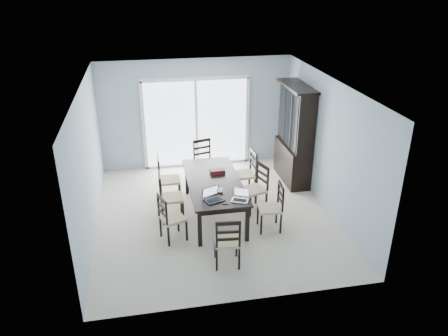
{
  "coord_description": "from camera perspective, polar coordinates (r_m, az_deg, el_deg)",
  "views": [
    {
      "loc": [
        -1.21,
        -7.36,
        4.42
      ],
      "look_at": [
        0.2,
        0.0,
        1.0
      ],
      "focal_mm": 35.0,
      "sensor_mm": 36.0,
      "label": 1
    }
  ],
  "objects": [
    {
      "name": "floor",
      "position": [
        8.67,
        -1.29,
        -6.11
      ],
      "size": [
        5.0,
        5.0,
        0.0
      ],
      "primitive_type": "plane",
      "color": "beige",
      "rests_on": "ground"
    },
    {
      "name": "ceiling",
      "position": [
        7.67,
        -1.47,
        10.83
      ],
      "size": [
        5.0,
        5.0,
        0.0
      ],
      "primitive_type": "plane",
      "rotation": [
        3.14,
        0.0,
        0.0
      ],
      "color": "white",
      "rests_on": "back_wall"
    },
    {
      "name": "back_wall",
      "position": [
        10.41,
        -3.67,
        7.07
      ],
      "size": [
        4.5,
        0.02,
        2.6
      ],
      "primitive_type": "cube",
      "color": "#98AAB6",
      "rests_on": "floor"
    },
    {
      "name": "wall_left",
      "position": [
        8.06,
        -17.35,
        0.6
      ],
      "size": [
        0.02,
        5.0,
        2.6
      ],
      "primitive_type": "cube",
      "color": "#98AAB6",
      "rests_on": "floor"
    },
    {
      "name": "wall_right",
      "position": [
        8.71,
        13.41,
        2.87
      ],
      "size": [
        0.02,
        5.0,
        2.6
      ],
      "primitive_type": "cube",
      "color": "#98AAB6",
      "rests_on": "floor"
    },
    {
      "name": "balcony",
      "position": [
        11.8,
        -4.13,
        2.25
      ],
      "size": [
        4.5,
        2.0,
        0.1
      ],
      "primitive_type": "cube",
      "color": "gray",
      "rests_on": "ground"
    },
    {
      "name": "railing",
      "position": [
        12.53,
        -4.78,
        6.5
      ],
      "size": [
        4.5,
        0.06,
        1.1
      ],
      "primitive_type": "cube",
      "color": "#99999E",
      "rests_on": "balcony"
    },
    {
      "name": "dining_table",
      "position": [
        8.34,
        -1.33,
        -2.13
      ],
      "size": [
        1.0,
        2.2,
        0.75
      ],
      "color": "black",
      "rests_on": "floor"
    },
    {
      "name": "china_hutch",
      "position": [
        9.78,
        9.2,
        4.23
      ],
      "size": [
        0.5,
        1.38,
        2.2
      ],
      "color": "black",
      "rests_on": "floor"
    },
    {
      "name": "sliding_door",
      "position": [
        10.45,
        -3.63,
        5.92
      ],
      "size": [
        2.52,
        0.05,
        2.18
      ],
      "color": "silver",
      "rests_on": "floor"
    },
    {
      "name": "chair_left_near",
      "position": [
        7.69,
        -7.34,
        -5.92
      ],
      "size": [
        0.51,
        0.5,
        1.03
      ],
      "rotation": [
        0.0,
        0.0,
        -1.22
      ],
      "color": "black",
      "rests_on": "floor"
    },
    {
      "name": "chair_left_mid",
      "position": [
        8.31,
        -7.56,
        -3.1
      ],
      "size": [
        0.44,
        0.42,
        1.12
      ],
      "rotation": [
        0.0,
        0.0,
        -1.56
      ],
      "color": "black",
      "rests_on": "floor"
    },
    {
      "name": "chair_left_far",
      "position": [
        9.0,
        -7.76,
        -0.82
      ],
      "size": [
        0.44,
        0.43,
        1.12
      ],
      "rotation": [
        0.0,
        0.0,
        -1.59
      ],
      "color": "black",
      "rests_on": "floor"
    },
    {
      "name": "chair_right_near",
      "position": [
        8.01,
        6.65,
        -4.43
      ],
      "size": [
        0.44,
        0.43,
        1.06
      ],
      "rotation": [
        0.0,
        0.0,
        1.49
      ],
      "color": "black",
      "rests_on": "floor"
    },
    {
      "name": "chair_right_mid",
      "position": [
        8.62,
        4.42,
        -1.92
      ],
      "size": [
        0.54,
        0.53,
        1.11
      ],
      "rotation": [
        0.0,
        0.0,
        1.89
      ],
      "color": "black",
      "rests_on": "floor"
    },
    {
      "name": "chair_right_far",
      "position": [
        9.19,
        3.17,
        -0.0
      ],
      "size": [
        0.47,
        0.46,
        1.14
      ],
      "rotation": [
        0.0,
        0.0,
        1.64
      ],
      "color": "black",
      "rests_on": "floor"
    },
    {
      "name": "chair_end_near",
      "position": [
        6.97,
        0.46,
        -9.06
      ],
      "size": [
        0.44,
        0.45,
        1.06
      ],
      "rotation": [
        0.0,
        0.0,
        -0.1
      ],
      "color": "black",
      "rests_on": "floor"
    },
    {
      "name": "chair_end_far",
      "position": [
        9.76,
        -2.64,
        1.49
      ],
      "size": [
        0.53,
        0.53,
        1.13
      ],
      "rotation": [
        0.0,
        0.0,
        3.41
      ],
      "color": "black",
      "rests_on": "floor"
    },
    {
      "name": "laptop_dark",
      "position": [
        7.59,
        -1.28,
        -3.9
      ],
      "size": [
        0.39,
        0.34,
        0.23
      ],
      "rotation": [
        0.0,
        0.0,
        0.39
      ],
      "color": "black",
      "rests_on": "dining_table"
    },
    {
      "name": "laptop_silver",
      "position": [
        7.59,
        2.1,
        -3.96
      ],
      "size": [
        0.35,
        0.31,
        0.2
      ],
      "rotation": [
        0.0,
        0.0,
        -0.45
      ],
      "color": "silver",
      "rests_on": "dining_table"
    },
    {
      "name": "book_stack",
      "position": [
        7.9,
        -1.13,
        -2.95
      ],
      "size": [
        0.29,
        0.25,
        0.04
      ],
      "rotation": [
        0.0,
        0.0,
        -0.39
      ],
      "color": "maroon",
      "rests_on": "dining_table"
    },
    {
      "name": "cell_phone",
      "position": [
        7.5,
        0.15,
        -4.67
      ],
      "size": [
        0.1,
        0.05,
        0.01
      ],
      "primitive_type": "cube",
      "rotation": [
        0.0,
        0.0,
        0.07
      ],
      "color": "black",
      "rests_on": "dining_table"
    },
    {
      "name": "game_box",
      "position": [
        8.6,
        -0.87,
        -0.44
      ],
      "size": [
        0.3,
        0.16,
        0.07
      ],
      "primitive_type": "cube",
      "rotation": [
        0.0,
        0.0,
        0.03
      ],
      "color": "#501017",
      "rests_on": "dining_table"
    },
    {
      "name": "hot_tub",
      "position": [
        11.61,
        -6.0,
        4.38
      ],
      "size": [
        1.7,
        1.52,
        0.88
      ],
      "rotation": [
        0.0,
        0.0,
        -0.01
      ],
      "color": "brown",
      "rests_on": "balcony"
    }
  ]
}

